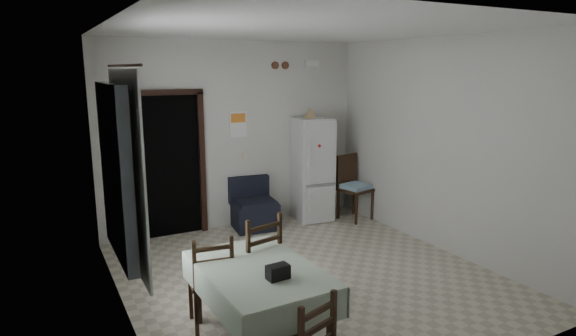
{
  "coord_description": "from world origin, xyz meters",
  "views": [
    {
      "loc": [
        -2.78,
        -4.7,
        2.48
      ],
      "look_at": [
        0.0,
        0.5,
        1.25
      ],
      "focal_mm": 30.0,
      "sensor_mm": 36.0,
      "label": 1
    }
  ],
  "objects_px": {
    "fridge": "(312,169)",
    "dining_table": "(259,306)",
    "dining_chair_far_right": "(253,262)",
    "navy_seat": "(255,204)",
    "corner_chair": "(356,188)",
    "dining_chair_far_left": "(211,279)"
  },
  "relations": [
    {
      "from": "fridge",
      "to": "dining_table",
      "type": "height_order",
      "value": "fridge"
    },
    {
      "from": "fridge",
      "to": "dining_table",
      "type": "xyz_separation_m",
      "value": [
        -2.34,
        -2.98,
        -0.48
      ]
    },
    {
      "from": "dining_table",
      "to": "dining_chair_far_left",
      "type": "distance_m",
      "value": 0.6
    },
    {
      "from": "dining_chair_far_right",
      "to": "navy_seat",
      "type": "bearing_deg",
      "value": -126.81
    },
    {
      "from": "fridge",
      "to": "dining_table",
      "type": "relative_size",
      "value": 1.19
    },
    {
      "from": "fridge",
      "to": "dining_chair_far_left",
      "type": "height_order",
      "value": "fridge"
    },
    {
      "from": "dining_chair_far_left",
      "to": "dining_table",
      "type": "bearing_deg",
      "value": 125.47
    },
    {
      "from": "corner_chair",
      "to": "dining_table",
      "type": "xyz_separation_m",
      "value": [
        -2.97,
        -2.61,
        -0.17
      ]
    },
    {
      "from": "corner_chair",
      "to": "fridge",
      "type": "bearing_deg",
      "value": 137.04
    },
    {
      "from": "fridge",
      "to": "corner_chair",
      "type": "relative_size",
      "value": 1.58
    },
    {
      "from": "navy_seat",
      "to": "dining_chair_far_left",
      "type": "height_order",
      "value": "dining_chair_far_left"
    },
    {
      "from": "corner_chair",
      "to": "dining_chair_far_right",
      "type": "distance_m",
      "value": 3.41
    },
    {
      "from": "navy_seat",
      "to": "dining_table",
      "type": "relative_size",
      "value": 0.56
    },
    {
      "from": "fridge",
      "to": "corner_chair",
      "type": "height_order",
      "value": "fridge"
    },
    {
      "from": "navy_seat",
      "to": "dining_chair_far_right",
      "type": "bearing_deg",
      "value": -107.1
    },
    {
      "from": "dining_chair_far_left",
      "to": "dining_chair_far_right",
      "type": "height_order",
      "value": "dining_chair_far_right"
    },
    {
      "from": "navy_seat",
      "to": "dining_chair_far_right",
      "type": "distance_m",
      "value": 2.62
    },
    {
      "from": "fridge",
      "to": "navy_seat",
      "type": "xyz_separation_m",
      "value": [
        -1.03,
        -0.0,
        -0.45
      ]
    },
    {
      "from": "navy_seat",
      "to": "dining_chair_far_right",
      "type": "xyz_separation_m",
      "value": [
        -1.09,
        -2.38,
        0.13
      ]
    },
    {
      "from": "dining_table",
      "to": "dining_chair_far_right",
      "type": "bearing_deg",
      "value": 69.15
    },
    {
      "from": "fridge",
      "to": "dining_chair_far_right",
      "type": "relative_size",
      "value": 1.6
    },
    {
      "from": "fridge",
      "to": "navy_seat",
      "type": "height_order",
      "value": "fridge"
    }
  ]
}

